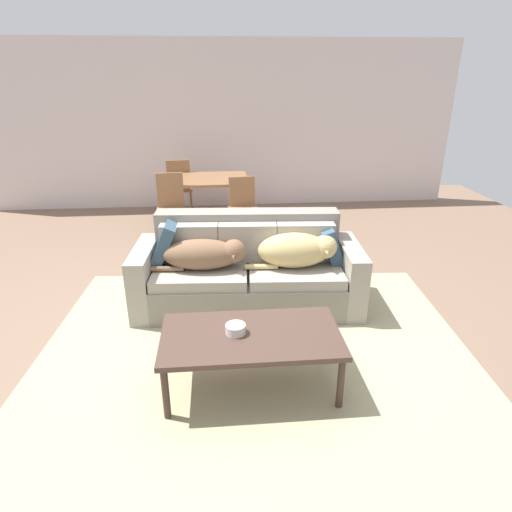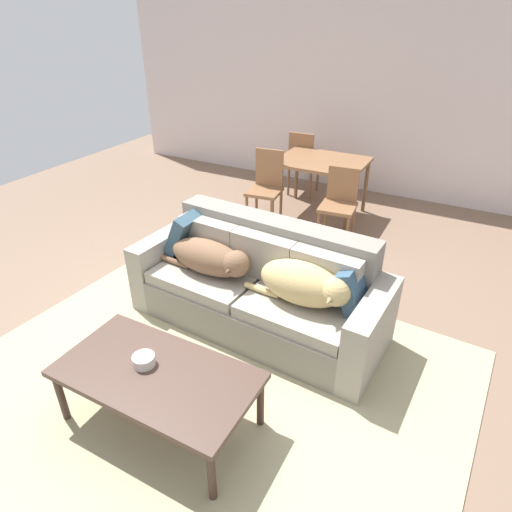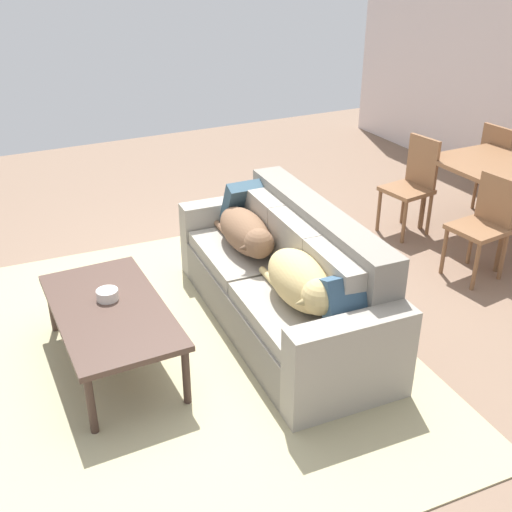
% 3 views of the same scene
% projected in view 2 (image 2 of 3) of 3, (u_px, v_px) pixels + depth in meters
% --- Properties ---
extents(ground_plane, '(10.00, 10.00, 0.00)m').
position_uv_depth(ground_plane, '(222.00, 334.00, 3.82)').
color(ground_plane, '#7C614D').
extents(back_partition, '(8.00, 0.12, 2.70)m').
position_uv_depth(back_partition, '(369.00, 97.00, 6.21)').
color(back_partition, silver).
rests_on(back_partition, ground).
extents(area_rug, '(3.82, 3.35, 0.01)m').
position_uv_depth(area_rug, '(202.00, 387.00, 3.28)').
color(area_rug, tan).
rests_on(area_rug, ground).
extents(couch, '(2.25, 0.98, 0.91)m').
position_uv_depth(couch, '(260.00, 288.00, 3.81)').
color(couch, gray).
rests_on(couch, ground).
extents(dog_on_left_cushion, '(0.92, 0.38, 0.30)m').
position_uv_depth(dog_on_left_cushion, '(211.00, 258.00, 3.75)').
color(dog_on_left_cushion, brown).
rests_on(dog_on_left_cushion, couch).
extents(dog_on_right_cushion, '(0.88, 0.40, 0.34)m').
position_uv_depth(dog_on_right_cushion, '(306.00, 284.00, 3.36)').
color(dog_on_right_cushion, tan).
rests_on(dog_on_right_cushion, couch).
extents(throw_pillow_by_left_arm, '(0.29, 0.45, 0.45)m').
position_uv_depth(throw_pillow_by_left_arm, '(187.00, 233.00, 4.07)').
color(throw_pillow_by_left_arm, '#344F60').
rests_on(throw_pillow_by_left_arm, couch).
extents(throw_pillow_by_right_arm, '(0.25, 0.38, 0.39)m').
position_uv_depth(throw_pillow_by_right_arm, '(355.00, 288.00, 3.34)').
color(throw_pillow_by_right_arm, '#335067').
rests_on(throw_pillow_by_right_arm, couch).
extents(coffee_table, '(1.30, 0.69, 0.46)m').
position_uv_depth(coffee_table, '(157.00, 377.00, 2.82)').
color(coffee_table, '#49342B').
rests_on(coffee_table, ground).
extents(bowl_on_coffee_table, '(0.15, 0.15, 0.07)m').
position_uv_depth(bowl_on_coffee_table, '(144.00, 360.00, 2.84)').
color(bowl_on_coffee_table, silver).
rests_on(bowl_on_coffee_table, coffee_table).
extents(dining_table, '(1.11, 0.88, 0.76)m').
position_uv_depth(dining_table, '(322.00, 166.00, 5.67)').
color(dining_table, '#895E3D').
rests_on(dining_table, ground).
extents(dining_chair_near_left, '(0.45, 0.45, 0.94)m').
position_uv_depth(dining_chair_near_left, '(266.00, 184.00, 5.55)').
color(dining_chair_near_left, '#895E3D').
rests_on(dining_chair_near_left, ground).
extents(dining_chair_near_right, '(0.44, 0.44, 0.87)m').
position_uv_depth(dining_chair_near_right, '(339.00, 201.00, 5.12)').
color(dining_chair_near_right, '#895E3D').
rests_on(dining_chair_near_right, ground).
extents(dining_chair_far_left, '(0.42, 0.42, 0.94)m').
position_uv_depth(dining_chair_far_left, '(303.00, 161.00, 6.37)').
color(dining_chair_far_left, '#895E3D').
rests_on(dining_chair_far_left, ground).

